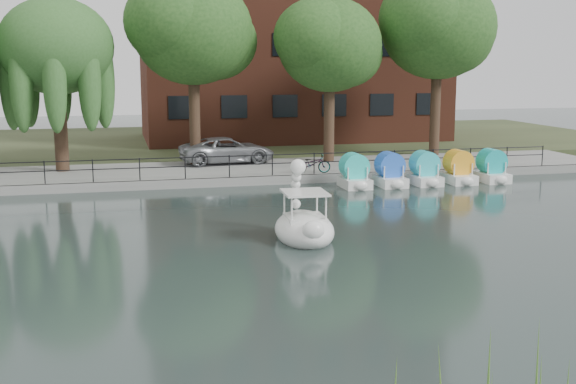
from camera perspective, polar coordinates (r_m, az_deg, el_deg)
name	(u,v)px	position (r m, az deg, el deg)	size (l,w,h in m)	color
ground_plane	(304,263)	(20.33, 1.30, -5.62)	(120.00, 120.00, 0.00)	#374745
promenade	(221,172)	(35.66, -5.34, 1.55)	(40.00, 6.00, 0.40)	gray
kerb	(230,182)	(32.78, -4.58, 0.80)	(40.00, 0.25, 0.40)	gray
land_strip	(191,143)	(49.45, -7.71, 3.90)	(60.00, 22.00, 0.36)	#47512D
railing	(229,161)	(32.83, -4.66, 2.48)	(32.00, 0.05, 1.00)	black
apartment_building	(291,5)	(50.47, 0.23, 14.55)	(20.00, 10.07, 18.00)	#4C1E16
willow_mid	(56,47)	(35.98, -17.86, 10.85)	(5.32, 5.32, 8.15)	#473323
broadleaf_center	(193,31)	(37.15, -7.54, 12.47)	(6.00, 6.00, 9.25)	#473323
broadleaf_right	(330,46)	(38.04, 3.32, 11.47)	(5.40, 5.40, 8.32)	#473323
broadleaf_far	(438,28)	(41.35, 11.78, 12.58)	(6.30, 6.30, 9.71)	#473323
minivan	(227,148)	(37.35, -4.83, 3.46)	(5.58, 2.56, 1.55)	gray
bicycle	(312,163)	(33.93, 1.94, 2.34)	(1.72, 0.60, 1.00)	gray
swan_boat	(304,223)	(22.82, 1.26, -2.46)	(1.95, 3.05, 2.46)	white
pedal_boat_row	(425,171)	(33.70, 10.75, 1.61)	(7.95, 1.70, 1.40)	white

